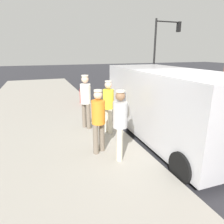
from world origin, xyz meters
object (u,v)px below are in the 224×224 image
at_px(pedestrian_in_white, 86,98).
at_px(fire_hydrant, 82,95).
at_px(pedestrian_in_yellow, 108,104).
at_px(pedestrian_in_gray, 120,121).
at_px(parking_meter_near, 122,106).
at_px(pedestrian_in_orange, 98,118).
at_px(traffic_light_corner, 164,41).
at_px(parked_van, 168,103).

bearing_deg(pedestrian_in_white, fire_hydrant, -100.01).
bearing_deg(pedestrian_in_yellow, pedestrian_in_gray, 79.90).
relative_size(pedestrian_in_white, fire_hydrant, 2.09).
height_order(parking_meter_near, pedestrian_in_yellow, pedestrian_in_yellow).
distance_m(pedestrian_in_orange, traffic_light_corner, 14.03).
bearing_deg(pedestrian_in_gray, pedestrian_in_white, -83.25).
height_order(pedestrian_in_white, fire_hydrant, pedestrian_in_white).
relative_size(parking_meter_near, traffic_light_corner, 0.29).
bearing_deg(parked_van, pedestrian_in_orange, 10.51).
bearing_deg(parked_van, parking_meter_near, -0.94).
height_order(pedestrian_in_orange, fire_hydrant, pedestrian_in_orange).
bearing_deg(pedestrian_in_gray, parking_meter_near, -115.52).
bearing_deg(traffic_light_corner, fire_hydrant, 32.69).
distance_m(pedestrian_in_orange, pedestrian_in_gray, 0.62).
bearing_deg(pedestrian_in_orange, pedestrian_in_yellow, -119.79).
bearing_deg(pedestrian_in_white, pedestrian_in_orange, 86.61).
distance_m(parked_van, traffic_light_corner, 12.31).
bearing_deg(parking_meter_near, pedestrian_in_white, -61.99).
xyz_separation_m(pedestrian_in_white, parked_van, (-2.22, 1.38, -0.03)).
xyz_separation_m(parking_meter_near, parked_van, (-1.50, 0.02, -0.03)).
height_order(parked_van, fire_hydrant, parked_van).
relative_size(parking_meter_near, pedestrian_in_white, 0.85).
relative_size(pedestrian_in_white, pedestrian_in_orange, 1.10).
bearing_deg(parking_meter_near, traffic_light_corner, -128.57).
height_order(pedestrian_in_orange, pedestrian_in_gray, pedestrian_in_gray).
bearing_deg(pedestrian_in_yellow, traffic_light_corner, -131.19).
bearing_deg(pedestrian_in_yellow, fire_hydrant, -90.73).
bearing_deg(parking_meter_near, pedestrian_in_yellow, -78.05).
relative_size(pedestrian_in_orange, traffic_light_corner, 0.31).
xyz_separation_m(pedestrian_in_white, pedestrian_in_orange, (0.11, 1.81, -0.10)).
xyz_separation_m(pedestrian_in_white, pedestrian_in_gray, (-0.27, 2.30, -0.07)).
relative_size(pedestrian_in_white, pedestrian_in_gray, 1.06).
distance_m(parking_meter_near, fire_hydrant, 4.91).
distance_m(traffic_light_corner, fire_hydrant, 10.14).
bearing_deg(fire_hydrant, parked_van, 108.09).
relative_size(pedestrian_in_orange, pedestrian_in_gray, 0.97).
bearing_deg(pedestrian_in_orange, pedestrian_in_gray, 128.03).
relative_size(pedestrian_in_yellow, fire_hydrant, 1.94).
bearing_deg(parking_meter_near, fire_hydrant, -88.82).
height_order(parking_meter_near, traffic_light_corner, traffic_light_corner).
bearing_deg(pedestrian_in_orange, traffic_light_corner, -130.08).
height_order(parked_van, traffic_light_corner, traffic_light_corner).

